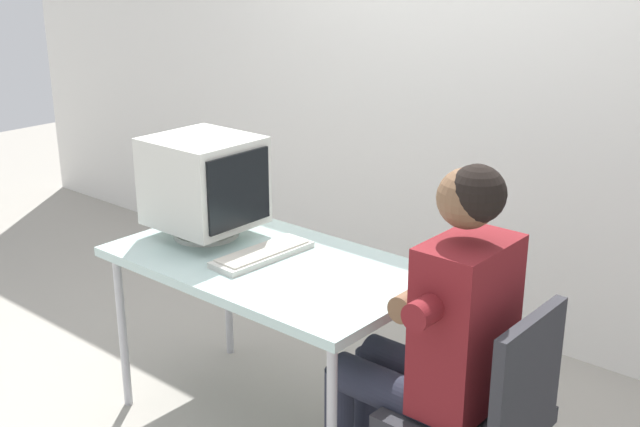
{
  "coord_description": "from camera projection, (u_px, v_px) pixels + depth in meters",
  "views": [
    {
      "loc": [
        2.03,
        -2.08,
        1.92
      ],
      "look_at": [
        0.27,
        0.0,
        0.99
      ],
      "focal_mm": 44.62,
      "sensor_mm": 36.0,
      "label": 1
    }
  ],
  "objects": [
    {
      "name": "wall_back",
      "position": [
        520.0,
        39.0,
        3.71
      ],
      "size": [
        8.0,
        0.1,
        3.0
      ],
      "primitive_type": "cube",
      "color": "silver",
      "rests_on": "ground_plane"
    },
    {
      "name": "ground_plane",
      "position": [
        272.0,
        422.0,
        3.37
      ],
      "size": [
        12.0,
        12.0,
        0.0
      ],
      "primitive_type": "plane",
      "color": "#9E998E"
    },
    {
      "name": "crt_monitor",
      "position": [
        204.0,
        182.0,
        3.3
      ],
      "size": [
        0.42,
        0.39,
        0.43
      ],
      "color": "silver",
      "rests_on": "desk"
    },
    {
      "name": "person_seated",
      "position": [
        434.0,
        334.0,
        2.65
      ],
      "size": [
        0.73,
        0.55,
        1.29
      ],
      "color": "maroon",
      "rests_on": "ground_plane"
    },
    {
      "name": "keyboard",
      "position": [
        262.0,
        254.0,
        3.14
      ],
      "size": [
        0.17,
        0.45,
        0.03
      ],
      "color": "silver",
      "rests_on": "desk"
    },
    {
      "name": "desk",
      "position": [
        269.0,
        272.0,
        3.14
      ],
      "size": [
        1.28,
        0.73,
        0.74
      ],
      "color": "#B7B7BC",
      "rests_on": "ground_plane"
    },
    {
      "name": "office_chair",
      "position": [
        484.0,
        410.0,
        2.59
      ],
      "size": [
        0.45,
        0.45,
        0.86
      ],
      "color": "#4C4C51",
      "rests_on": "ground_plane"
    }
  ]
}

